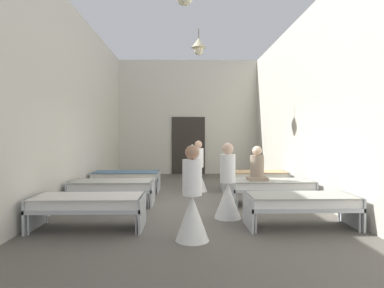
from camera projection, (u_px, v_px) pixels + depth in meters
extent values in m
cube|color=#59544C|center=(192.00, 207.00, 7.61)|extent=(6.41, 12.94, 0.10)
cube|color=beige|center=(188.00, 117.00, 13.81)|extent=(6.21, 0.20, 4.79)
cube|color=beige|center=(61.00, 102.00, 7.47)|extent=(0.20, 12.34, 4.79)
cube|color=beige|center=(320.00, 102.00, 7.63)|extent=(0.20, 12.34, 4.79)
cube|color=#2D2823|center=(188.00, 145.00, 13.72)|extent=(1.40, 0.06, 2.40)
cylinder|color=brown|center=(199.00, 33.00, 9.65)|extent=(0.02, 0.02, 0.28)
cone|color=beige|center=(199.00, 43.00, 9.66)|extent=(0.44, 0.44, 0.28)
sphere|color=beige|center=(199.00, 50.00, 9.67)|extent=(0.28, 0.28, 0.28)
cylinder|color=#B7BCC1|center=(28.00, 225.00, 5.27)|extent=(0.03, 0.03, 0.34)
cylinder|color=#B7BCC1|center=(47.00, 214.00, 5.99)|extent=(0.03, 0.03, 0.34)
cylinder|color=#B7BCC1|center=(136.00, 224.00, 5.32)|extent=(0.03, 0.03, 0.34)
cylinder|color=#B7BCC1|center=(142.00, 213.00, 6.04)|extent=(0.03, 0.03, 0.34)
cube|color=#B7BCC1|center=(89.00, 207.00, 5.65)|extent=(1.90, 0.84, 0.07)
cube|color=#B7BCC1|center=(34.00, 212.00, 5.63)|extent=(0.04, 0.84, 0.57)
cube|color=#B7BCC1|center=(142.00, 212.00, 5.68)|extent=(0.04, 0.84, 0.57)
cube|color=white|center=(89.00, 201.00, 5.65)|extent=(1.82, 0.78, 0.14)
cube|color=beige|center=(89.00, 196.00, 5.65)|extent=(1.86, 0.82, 0.02)
cylinder|color=#B7BCC1|center=(256.00, 223.00, 5.37)|extent=(0.03, 0.03, 0.34)
cylinder|color=#B7BCC1|center=(247.00, 213.00, 6.09)|extent=(0.03, 0.03, 0.34)
cylinder|color=#B7BCC1|center=(360.00, 222.00, 5.42)|extent=(0.03, 0.03, 0.34)
cylinder|color=#B7BCC1|center=(339.00, 212.00, 6.14)|extent=(0.03, 0.03, 0.34)
cube|color=#B7BCC1|center=(300.00, 206.00, 5.75)|extent=(1.90, 0.84, 0.07)
cube|color=#B7BCC1|center=(248.00, 211.00, 5.73)|extent=(0.04, 0.84, 0.57)
cube|color=#B7BCC1|center=(352.00, 210.00, 5.78)|extent=(0.04, 0.84, 0.57)
cube|color=white|center=(300.00, 200.00, 5.75)|extent=(1.82, 0.78, 0.14)
cube|color=#9E9E93|center=(300.00, 195.00, 5.74)|extent=(1.86, 0.82, 0.02)
cylinder|color=#B7BCC1|center=(69.00, 201.00, 7.17)|extent=(0.03, 0.03, 0.34)
cylinder|color=#B7BCC1|center=(80.00, 195.00, 7.89)|extent=(0.03, 0.03, 0.34)
cylinder|color=#B7BCC1|center=(148.00, 201.00, 7.22)|extent=(0.03, 0.03, 0.34)
cylinder|color=#B7BCC1|center=(152.00, 195.00, 7.94)|extent=(0.03, 0.03, 0.34)
cube|color=#B7BCC1|center=(112.00, 189.00, 7.55)|extent=(1.90, 0.84, 0.07)
cube|color=#B7BCC1|center=(72.00, 193.00, 7.53)|extent=(0.04, 0.84, 0.57)
cube|color=#B7BCC1|center=(153.00, 193.00, 7.58)|extent=(0.04, 0.84, 0.57)
cube|color=white|center=(112.00, 185.00, 7.55)|extent=(1.82, 0.78, 0.14)
cube|color=#9E9E93|center=(112.00, 181.00, 7.54)|extent=(1.86, 0.82, 0.02)
cylinder|color=#B7BCC1|center=(237.00, 200.00, 7.27)|extent=(0.03, 0.03, 0.34)
cylinder|color=#B7BCC1|center=(232.00, 194.00, 7.99)|extent=(0.03, 0.03, 0.34)
cylinder|color=#B7BCC1|center=(314.00, 200.00, 7.32)|extent=(0.03, 0.03, 0.34)
cylinder|color=#B7BCC1|center=(302.00, 194.00, 8.04)|extent=(0.03, 0.03, 0.34)
cube|color=#B7BCC1|center=(271.00, 188.00, 7.65)|extent=(1.90, 0.84, 0.07)
cube|color=#B7BCC1|center=(232.00, 192.00, 7.63)|extent=(0.04, 0.84, 0.57)
cube|color=#B7BCC1|center=(310.00, 192.00, 7.68)|extent=(0.04, 0.84, 0.57)
cube|color=white|center=(271.00, 184.00, 7.65)|extent=(1.82, 0.78, 0.14)
cube|color=#9E9E93|center=(271.00, 180.00, 7.64)|extent=(1.86, 0.82, 0.02)
cylinder|color=#B7BCC1|center=(93.00, 187.00, 9.07)|extent=(0.03, 0.03, 0.34)
cylinder|color=#B7BCC1|center=(100.00, 184.00, 9.79)|extent=(0.03, 0.03, 0.34)
cylinder|color=#B7BCC1|center=(156.00, 187.00, 9.12)|extent=(0.03, 0.03, 0.34)
cylinder|color=#B7BCC1|center=(158.00, 183.00, 9.84)|extent=(0.03, 0.03, 0.34)
cube|color=#B7BCC1|center=(127.00, 178.00, 9.45)|extent=(1.90, 0.84, 0.07)
cube|color=#B7BCC1|center=(94.00, 181.00, 9.43)|extent=(0.04, 0.84, 0.57)
cube|color=#B7BCC1|center=(159.00, 181.00, 9.47)|extent=(0.04, 0.84, 0.57)
cube|color=silver|center=(127.00, 175.00, 9.45)|extent=(1.82, 0.78, 0.14)
cube|color=slate|center=(127.00, 172.00, 9.44)|extent=(1.86, 0.82, 0.02)
cylinder|color=#B7BCC1|center=(226.00, 187.00, 9.17)|extent=(0.03, 0.03, 0.34)
cylinder|color=#B7BCC1|center=(223.00, 183.00, 9.89)|extent=(0.03, 0.03, 0.34)
cylinder|color=#B7BCC1|center=(287.00, 187.00, 9.22)|extent=(0.03, 0.03, 0.34)
cylinder|color=#B7BCC1|center=(279.00, 183.00, 9.94)|extent=(0.03, 0.03, 0.34)
cube|color=#B7BCC1|center=(254.00, 178.00, 9.55)|extent=(1.90, 0.84, 0.07)
cube|color=#B7BCC1|center=(222.00, 181.00, 9.52)|extent=(0.04, 0.84, 0.57)
cube|color=#B7BCC1|center=(285.00, 181.00, 9.57)|extent=(0.04, 0.84, 0.57)
cube|color=silver|center=(254.00, 174.00, 9.54)|extent=(1.82, 0.78, 0.14)
cube|color=tan|center=(254.00, 172.00, 9.54)|extent=(1.86, 0.82, 0.02)
cone|color=white|center=(192.00, 218.00, 5.00)|extent=(0.52, 0.52, 0.70)
cylinder|color=white|center=(192.00, 177.00, 4.99)|extent=(0.30, 0.30, 0.55)
sphere|color=#A87A5B|center=(192.00, 152.00, 4.98)|extent=(0.22, 0.22, 0.22)
cone|color=white|center=(192.00, 147.00, 4.97)|extent=(0.18, 0.18, 0.10)
cone|color=white|center=(228.00, 200.00, 6.37)|extent=(0.52, 0.52, 0.70)
cylinder|color=white|center=(228.00, 168.00, 6.35)|extent=(0.30, 0.30, 0.55)
sphere|color=beige|center=(228.00, 149.00, 6.34)|extent=(0.22, 0.22, 0.22)
cone|color=white|center=(228.00, 145.00, 6.34)|extent=(0.18, 0.18, 0.10)
cone|color=white|center=(198.00, 179.00, 9.43)|extent=(0.52, 0.52, 0.70)
cylinder|color=white|center=(198.00, 158.00, 9.41)|extent=(0.30, 0.30, 0.55)
sphere|color=tan|center=(198.00, 144.00, 9.40)|extent=(0.22, 0.22, 0.22)
cone|color=white|center=(198.00, 142.00, 9.40)|extent=(0.18, 0.18, 0.10)
cylinder|color=gray|center=(257.00, 168.00, 7.58)|extent=(0.32, 0.32, 0.58)
cube|color=gray|center=(257.00, 179.00, 7.59)|extent=(0.44, 0.44, 0.08)
sphere|color=beige|center=(257.00, 151.00, 7.57)|extent=(0.22, 0.22, 0.22)
cylinder|color=brown|center=(196.00, 174.00, 12.56)|extent=(0.36, 0.36, 0.29)
cylinder|color=brown|center=(196.00, 167.00, 12.56)|extent=(0.06, 0.06, 0.20)
cone|color=#3D7A42|center=(196.00, 156.00, 12.55)|extent=(0.49, 0.49, 0.70)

